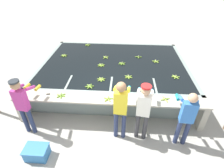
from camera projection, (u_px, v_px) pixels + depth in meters
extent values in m
plane|color=#A3A099|center=(109.00, 127.00, 5.03)|extent=(80.00, 80.00, 0.00)
cube|color=gray|center=(114.00, 81.00, 7.00)|extent=(5.32, 3.92, 0.06)
cube|color=gray|center=(110.00, 104.00, 5.21)|extent=(5.32, 0.12, 0.86)
cube|color=gray|center=(116.00, 52.00, 8.35)|extent=(5.32, 0.12, 0.86)
cube|color=gray|center=(49.00, 70.00, 6.93)|extent=(0.12, 3.92, 0.86)
cube|color=gray|center=(182.00, 75.00, 6.63)|extent=(0.12, 3.92, 0.86)
cube|color=black|center=(114.00, 71.00, 6.76)|extent=(5.08, 3.68, 0.79)
cube|color=gray|center=(70.00, 93.00, 5.67)|extent=(0.06, 0.80, 0.86)
cube|color=gray|center=(111.00, 95.00, 5.59)|extent=(0.06, 0.80, 0.86)
cube|color=gray|center=(153.00, 96.00, 5.51)|extent=(0.06, 0.80, 0.86)
cube|color=#A8A393|center=(109.00, 99.00, 4.75)|extent=(5.32, 0.45, 0.05)
cube|color=#A8A393|center=(23.00, 107.00, 5.14)|extent=(0.16, 0.41, 0.81)
cube|color=#A8A393|center=(201.00, 116.00, 4.84)|extent=(0.16, 0.41, 0.81)
cylinder|color=navy|center=(25.00, 120.00, 4.69)|extent=(0.11, 0.11, 0.83)
cylinder|color=navy|center=(32.00, 121.00, 4.65)|extent=(0.11, 0.11, 0.83)
cube|color=#BC388E|center=(21.00, 100.00, 4.27)|extent=(0.34, 0.22, 0.59)
sphere|color=tan|center=(15.00, 85.00, 4.03)|extent=(0.23, 0.23, 0.23)
cylinder|color=#282D33|center=(14.00, 81.00, 3.97)|extent=(0.24, 0.24, 0.04)
cylinder|color=#BC388E|center=(19.00, 86.00, 4.39)|extent=(0.13, 0.32, 0.18)
cylinder|color=gold|center=(27.00, 86.00, 4.68)|extent=(0.12, 0.21, 0.08)
cylinder|color=#BC388E|center=(30.00, 88.00, 4.33)|extent=(0.13, 0.32, 0.18)
cylinder|color=gold|center=(38.00, 88.00, 4.62)|extent=(0.12, 0.21, 0.08)
cylinder|color=navy|center=(116.00, 124.00, 4.53)|extent=(0.11, 0.11, 0.87)
cylinder|color=navy|center=(124.00, 125.00, 4.51)|extent=(0.11, 0.11, 0.87)
cube|color=yellow|center=(121.00, 103.00, 4.10)|extent=(0.33, 0.20, 0.62)
sphere|color=#9E704C|center=(121.00, 87.00, 3.85)|extent=(0.24, 0.24, 0.24)
cylinder|color=yellow|center=(115.00, 88.00, 4.20)|extent=(0.11, 0.31, 0.18)
cylinder|color=#1EA3AD|center=(117.00, 88.00, 4.50)|extent=(0.10, 0.21, 0.08)
cylinder|color=yellow|center=(129.00, 90.00, 4.16)|extent=(0.11, 0.31, 0.18)
cylinder|color=#1EA3AD|center=(129.00, 89.00, 4.46)|extent=(0.10, 0.21, 0.08)
cylinder|color=#38383D|center=(137.00, 125.00, 4.52)|extent=(0.11, 0.11, 0.83)
cylinder|color=#38383D|center=(145.00, 127.00, 4.49)|extent=(0.11, 0.11, 0.83)
cube|color=white|center=(144.00, 105.00, 4.11)|extent=(0.34, 0.22, 0.59)
sphere|color=tan|center=(146.00, 90.00, 3.86)|extent=(0.23, 0.23, 0.23)
cylinder|color=red|center=(146.00, 86.00, 3.81)|extent=(0.24, 0.24, 0.04)
cylinder|color=white|center=(139.00, 91.00, 4.22)|extent=(0.13, 0.32, 0.18)
cylinder|color=teal|center=(139.00, 91.00, 4.52)|extent=(0.12, 0.21, 0.08)
cylinder|color=white|center=(152.00, 93.00, 4.16)|extent=(0.13, 0.32, 0.18)
cylinder|color=teal|center=(152.00, 92.00, 4.46)|extent=(0.12, 0.21, 0.08)
cylinder|color=navy|center=(178.00, 132.00, 4.38)|extent=(0.11, 0.11, 0.79)
cylinder|color=navy|center=(186.00, 133.00, 4.36)|extent=(0.11, 0.11, 0.79)
cube|color=blue|center=(188.00, 112.00, 3.99)|extent=(0.33, 0.19, 0.56)
sphere|color=tan|center=(193.00, 98.00, 3.75)|extent=(0.21, 0.21, 0.21)
cylinder|color=blue|center=(181.00, 98.00, 4.10)|extent=(0.10, 0.31, 0.18)
cylinder|color=#1EA3AD|center=(177.00, 97.00, 4.40)|extent=(0.10, 0.20, 0.08)
cylinder|color=blue|center=(195.00, 99.00, 4.07)|extent=(0.10, 0.31, 0.18)
cylinder|color=#1EA3AD|center=(191.00, 98.00, 4.36)|extent=(0.10, 0.20, 0.08)
ellipsoid|color=#7FAD33|center=(140.00, 57.00, 6.88)|extent=(0.17, 0.04, 0.04)
ellipsoid|color=#7FAD33|center=(139.00, 56.00, 6.93)|extent=(0.04, 0.17, 0.04)
ellipsoid|color=#7FAD33|center=(137.00, 57.00, 6.89)|extent=(0.17, 0.04, 0.04)
ellipsoid|color=#7FAD33|center=(139.00, 58.00, 6.84)|extent=(0.04, 0.17, 0.04)
cylinder|color=tan|center=(139.00, 56.00, 6.87)|extent=(0.03, 0.03, 0.04)
ellipsoid|color=#75A333|center=(123.00, 64.00, 6.39)|extent=(0.15, 0.14, 0.04)
ellipsoid|color=#75A333|center=(123.00, 63.00, 6.44)|extent=(0.17, 0.09, 0.04)
ellipsoid|color=#75A333|center=(122.00, 63.00, 6.47)|extent=(0.07, 0.17, 0.04)
ellipsoid|color=#75A333|center=(121.00, 63.00, 6.46)|extent=(0.15, 0.14, 0.04)
ellipsoid|color=#75A333|center=(120.00, 64.00, 6.41)|extent=(0.17, 0.09, 0.04)
ellipsoid|color=#75A333|center=(122.00, 64.00, 6.38)|extent=(0.07, 0.17, 0.04)
cylinder|color=tan|center=(122.00, 63.00, 6.40)|extent=(0.03, 0.03, 0.04)
ellipsoid|color=#93BC3D|center=(177.00, 77.00, 5.65)|extent=(0.17, 0.05, 0.04)
ellipsoid|color=#93BC3D|center=(176.00, 76.00, 5.69)|extent=(0.11, 0.17, 0.04)
ellipsoid|color=#93BC3D|center=(174.00, 76.00, 5.69)|extent=(0.12, 0.16, 0.04)
ellipsoid|color=#93BC3D|center=(174.00, 77.00, 5.65)|extent=(0.17, 0.05, 0.04)
ellipsoid|color=#93BC3D|center=(175.00, 78.00, 5.61)|extent=(0.11, 0.17, 0.04)
ellipsoid|color=#93BC3D|center=(177.00, 78.00, 5.61)|extent=(0.12, 0.16, 0.04)
cylinder|color=tan|center=(176.00, 76.00, 5.63)|extent=(0.03, 0.03, 0.04)
ellipsoid|color=#93BC3D|center=(127.00, 77.00, 5.62)|extent=(0.16, 0.13, 0.04)
ellipsoid|color=#93BC3D|center=(129.00, 78.00, 5.60)|extent=(0.05, 0.17, 0.04)
ellipsoid|color=#93BC3D|center=(130.00, 77.00, 5.63)|extent=(0.17, 0.10, 0.04)
ellipsoid|color=#93BC3D|center=(130.00, 76.00, 5.67)|extent=(0.16, 0.13, 0.04)
ellipsoid|color=#93BC3D|center=(128.00, 76.00, 5.69)|extent=(0.05, 0.17, 0.04)
ellipsoid|color=#93BC3D|center=(127.00, 76.00, 5.67)|extent=(0.17, 0.10, 0.04)
cylinder|color=tan|center=(129.00, 76.00, 5.63)|extent=(0.03, 0.03, 0.04)
ellipsoid|color=#9EC642|center=(157.00, 61.00, 6.58)|extent=(0.17, 0.10, 0.04)
ellipsoid|color=#9EC642|center=(156.00, 61.00, 6.61)|extent=(0.05, 0.17, 0.04)
ellipsoid|color=#9EC642|center=(154.00, 61.00, 6.58)|extent=(0.17, 0.08, 0.04)
ellipsoid|color=#9EC642|center=(155.00, 62.00, 6.53)|extent=(0.12, 0.16, 0.04)
ellipsoid|color=#9EC642|center=(157.00, 62.00, 6.53)|extent=(0.14, 0.15, 0.04)
cylinder|color=tan|center=(156.00, 61.00, 6.55)|extent=(0.03, 0.03, 0.04)
ellipsoid|color=#8CB738|center=(88.00, 45.00, 7.89)|extent=(0.11, 0.17, 0.04)
ellipsoid|color=#8CB738|center=(89.00, 45.00, 7.94)|extent=(0.17, 0.06, 0.04)
ellipsoid|color=#8CB738|center=(88.00, 45.00, 7.98)|extent=(0.06, 0.17, 0.04)
ellipsoid|color=#8CB738|center=(87.00, 45.00, 7.96)|extent=(0.17, 0.11, 0.04)
ellipsoid|color=#8CB738|center=(87.00, 45.00, 7.91)|extent=(0.15, 0.14, 0.04)
cylinder|color=tan|center=(88.00, 44.00, 7.92)|extent=(0.03, 0.03, 0.04)
ellipsoid|color=#9EC642|center=(107.00, 57.00, 6.89)|extent=(0.14, 0.15, 0.04)
ellipsoid|color=#9EC642|center=(105.00, 57.00, 6.89)|extent=(0.15, 0.14, 0.04)
ellipsoid|color=#9EC642|center=(105.00, 58.00, 6.83)|extent=(0.14, 0.15, 0.04)
ellipsoid|color=#9EC642|center=(107.00, 58.00, 6.83)|extent=(0.15, 0.14, 0.04)
cylinder|color=tan|center=(106.00, 56.00, 6.84)|extent=(0.03, 0.03, 0.04)
ellipsoid|color=#8CB738|center=(100.00, 66.00, 6.28)|extent=(0.15, 0.15, 0.04)
ellipsoid|color=#8CB738|center=(101.00, 66.00, 6.27)|extent=(0.05, 0.17, 0.04)
ellipsoid|color=#8CB738|center=(102.00, 66.00, 6.29)|extent=(0.16, 0.12, 0.04)
ellipsoid|color=#8CB738|center=(103.00, 65.00, 6.32)|extent=(0.17, 0.09, 0.04)
ellipsoid|color=#8CB738|center=(102.00, 65.00, 6.35)|extent=(0.09, 0.17, 0.04)
ellipsoid|color=#8CB738|center=(100.00, 65.00, 6.35)|extent=(0.12, 0.16, 0.04)
ellipsoid|color=#8CB738|center=(100.00, 65.00, 6.32)|extent=(0.17, 0.05, 0.04)
cylinder|color=tan|center=(101.00, 64.00, 6.29)|extent=(0.03, 0.03, 0.04)
ellipsoid|color=#93BC3D|center=(103.00, 80.00, 5.50)|extent=(0.16, 0.12, 0.04)
ellipsoid|color=#93BC3D|center=(103.00, 79.00, 5.53)|extent=(0.17, 0.09, 0.04)
ellipsoid|color=#93BC3D|center=(102.00, 78.00, 5.56)|extent=(0.09, 0.17, 0.04)
ellipsoid|color=#93BC3D|center=(100.00, 79.00, 5.56)|extent=(0.12, 0.16, 0.04)
ellipsoid|color=#93BC3D|center=(100.00, 79.00, 5.53)|extent=(0.17, 0.05, 0.04)
ellipsoid|color=#93BC3D|center=(100.00, 80.00, 5.49)|extent=(0.14, 0.15, 0.04)
ellipsoid|color=#93BC3D|center=(101.00, 80.00, 5.48)|extent=(0.06, 0.17, 0.04)
cylinder|color=tan|center=(101.00, 78.00, 5.50)|extent=(0.03, 0.03, 0.04)
ellipsoid|color=#93BC3D|center=(65.00, 56.00, 6.96)|extent=(0.16, 0.12, 0.04)
ellipsoid|color=#93BC3D|center=(65.00, 55.00, 7.01)|extent=(0.17, 0.11, 0.04)
ellipsoid|color=#93BC3D|center=(65.00, 55.00, 7.04)|extent=(0.04, 0.17, 0.04)
ellipsoid|color=#93BC3D|center=(63.00, 55.00, 7.02)|extent=(0.16, 0.12, 0.04)
ellipsoid|color=#93BC3D|center=(63.00, 56.00, 6.97)|extent=(0.17, 0.11, 0.04)
ellipsoid|color=#93BC3D|center=(64.00, 56.00, 6.95)|extent=(0.04, 0.17, 0.04)
cylinder|color=tan|center=(64.00, 55.00, 6.97)|extent=(0.03, 0.03, 0.04)
ellipsoid|color=#75A333|center=(91.00, 87.00, 5.16)|extent=(0.14, 0.15, 0.04)
ellipsoid|color=#75A333|center=(91.00, 86.00, 5.21)|extent=(0.17, 0.07, 0.04)
ellipsoid|color=#75A333|center=(90.00, 85.00, 5.24)|extent=(0.09, 0.17, 0.04)
ellipsoid|color=#75A333|center=(89.00, 86.00, 5.24)|extent=(0.14, 0.15, 0.04)
ellipsoid|color=#75A333|center=(88.00, 87.00, 5.19)|extent=(0.17, 0.07, 0.04)
ellipsoid|color=#75A333|center=(89.00, 87.00, 5.16)|extent=(0.09, 0.17, 0.04)
cylinder|color=tan|center=(90.00, 85.00, 5.18)|extent=(0.03, 0.03, 0.04)
ellipsoid|color=#8CB738|center=(106.00, 98.00, 4.72)|extent=(0.17, 0.09, 0.04)
ellipsoid|color=#8CB738|center=(107.00, 100.00, 4.67)|extent=(0.13, 0.16, 0.04)
ellipsoid|color=#8CB738|center=(109.00, 100.00, 4.66)|extent=(0.13, 0.16, 0.04)
ellipsoid|color=#8CB738|center=(110.00, 99.00, 4.71)|extent=(0.17, 0.08, 0.04)
ellipsoid|color=#8CB738|center=(108.00, 98.00, 4.75)|extent=(0.04, 0.17, 0.04)
cylinder|color=tan|center=(108.00, 98.00, 4.68)|extent=(0.03, 0.03, 0.04)
ellipsoid|color=#9EC642|center=(167.00, 99.00, 4.71)|extent=(0.17, 0.10, 0.04)
ellipsoid|color=#9EC642|center=(164.00, 98.00, 4.74)|extent=(0.10, 0.17, 0.04)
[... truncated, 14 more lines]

